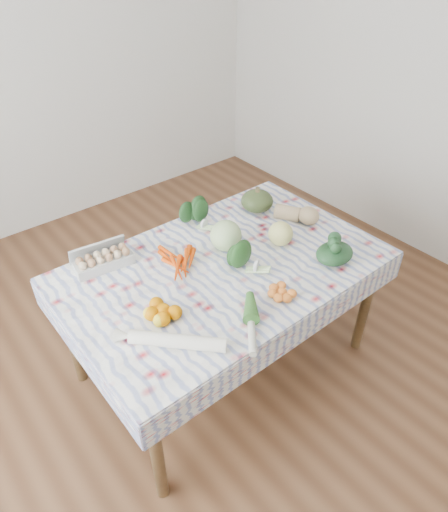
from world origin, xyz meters
The scene contains 17 objects.
ground centered at (0.00, 0.00, 0.00)m, with size 4.50×4.50×0.00m, color #55321D.
wall_back centered at (0.00, 2.25, 1.40)m, with size 4.00×0.04×2.80m, color silver.
dining_table centered at (0.00, 0.00, 0.68)m, with size 1.60×1.00×0.75m.
tablecloth centered at (0.00, 0.00, 0.76)m, with size 1.66×1.06×0.01m, color white.
egg_carton centered at (-0.49, 0.38, 0.80)m, with size 0.30×0.12×0.08m, color #B2B2AD.
carrot_bunch centered at (-0.17, 0.15, 0.78)m, with size 0.24×0.22×0.04m, color #EB4706.
kale_bunch centered at (0.11, 0.38, 0.83)m, with size 0.15×0.13×0.13m, color #193C18.
kabocha_squash centered at (0.51, 0.30, 0.83)m, with size 0.20×0.20×0.13m, color #394822.
cabbage centered at (0.10, 0.11, 0.85)m, with size 0.17×0.17×0.17m, color #ADD185.
butternut_squash centered at (0.61, 0.05, 0.82)m, with size 0.12×0.26×0.12m, color tan.
orange_cluster centered at (-0.45, -0.12, 0.80)m, with size 0.22×0.22×0.07m, color #D77300.
broccoli centered at (0.06, -0.11, 0.82)m, with size 0.16×0.16×0.12m, color #1F4D1A.
mandarin_cluster centered at (0.07, -0.36, 0.79)m, with size 0.16×0.16×0.05m, color orange.
grapefruit centered at (0.36, -0.05, 0.83)m, with size 0.14×0.14×0.14m, color #E4DF77.
spinach_bag centered at (0.47, -0.34, 0.81)m, with size 0.22×0.17×0.10m, color #153419.
daikon centered at (-0.51, -0.31, 0.79)m, with size 0.06×0.06×0.44m, color white.
leek centered at (-0.19, -0.43, 0.78)m, with size 0.04×0.04×0.34m, color beige.
Camera 1 is at (-1.19, -1.46, 2.24)m, focal length 32.00 mm.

